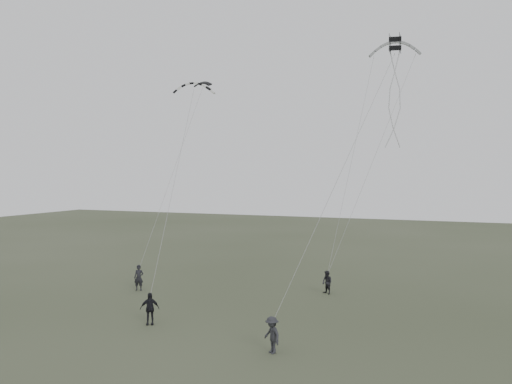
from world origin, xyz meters
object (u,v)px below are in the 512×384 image
at_px(flyer_left, 139,278).
at_px(kite_striped, 194,83).
at_px(kite_pale_large, 395,42).
at_px(kite_dark_small, 203,83).
at_px(kite_box, 395,44).
at_px(flyer_right, 327,282).
at_px(flyer_center, 150,309).
at_px(flyer_far, 272,335).

relative_size(flyer_left, kite_striped, 0.61).
relative_size(flyer_left, kite_pale_large, 0.49).
height_order(kite_dark_small, kite_pale_large, kite_pale_large).
xyz_separation_m(kite_dark_small, kite_box, (16.20, -9.77, -0.76)).
bearing_deg(kite_dark_small, flyer_right, -8.38).
bearing_deg(kite_dark_small, kite_pale_large, 12.63).
xyz_separation_m(flyer_center, kite_pale_large, (11.45, 15.29, 17.32)).
distance_m(flyer_far, kite_box, 15.81).
bearing_deg(kite_pale_large, flyer_far, -109.88).
bearing_deg(kite_box, kite_pale_large, 85.27).
distance_m(kite_pale_large, kite_striped, 15.24).
relative_size(flyer_left, flyer_far, 1.07).
bearing_deg(flyer_right, kite_dark_small, -157.38).
xyz_separation_m(flyer_left, kite_dark_small, (1.90, 6.33, 14.90)).
height_order(flyer_far, kite_pale_large, kite_pale_large).
relative_size(kite_pale_large, kite_striped, 1.25).
height_order(flyer_left, kite_box, kite_box).
distance_m(flyer_right, flyer_center, 13.00).
bearing_deg(kite_box, flyer_center, -176.70).
bearing_deg(flyer_center, kite_striped, 73.03).
bearing_deg(flyer_left, flyer_right, -0.34).
xyz_separation_m(flyer_left, kite_striped, (3.49, 1.96, 14.01)).
height_order(flyer_right, kite_striped, kite_striped).
bearing_deg(flyer_far, flyer_left, -174.64).
distance_m(flyer_right, kite_dark_small, 18.74).
bearing_deg(flyer_right, flyer_far, -53.64).
bearing_deg(kite_box, flyer_left, 158.34).
relative_size(kite_dark_small, kite_box, 2.14).
height_order(flyer_center, kite_box, kite_box).
height_order(flyer_right, kite_box, kite_box).
bearing_deg(kite_dark_small, flyer_far, -48.59).
height_order(flyer_right, flyer_far, flyer_far).
height_order(flyer_far, kite_box, kite_box).
bearing_deg(kite_pale_large, kite_dark_small, -179.10).
xyz_separation_m(kite_pale_large, kite_striped, (-13.31, -6.66, -3.29)).
xyz_separation_m(flyer_center, kite_dark_small, (-3.45, 12.99, 14.93)).
bearing_deg(flyer_left, flyer_far, -49.77).
xyz_separation_m(flyer_left, flyer_right, (12.87, 3.94, -0.11)).
bearing_deg(flyer_far, kite_pale_large, 115.73).
height_order(kite_dark_small, kite_box, kite_dark_small).
height_order(flyer_left, flyer_right, flyer_left).
xyz_separation_m(flyer_far, kite_pale_large, (3.62, 16.98, 17.36)).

